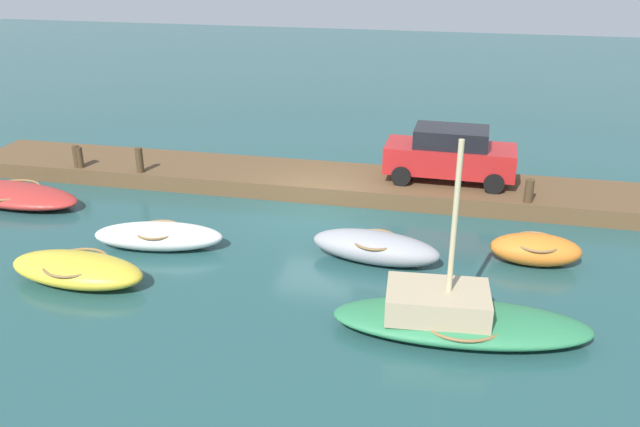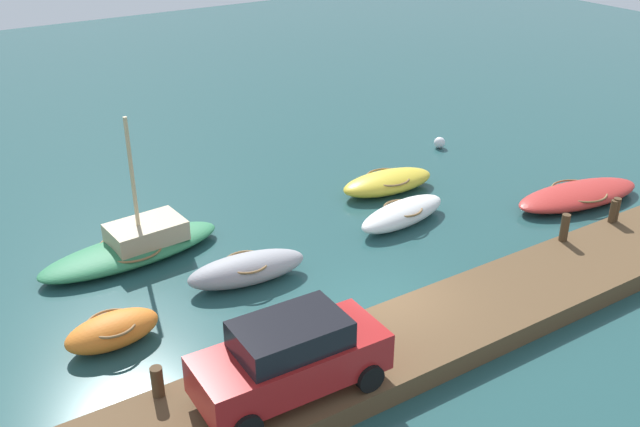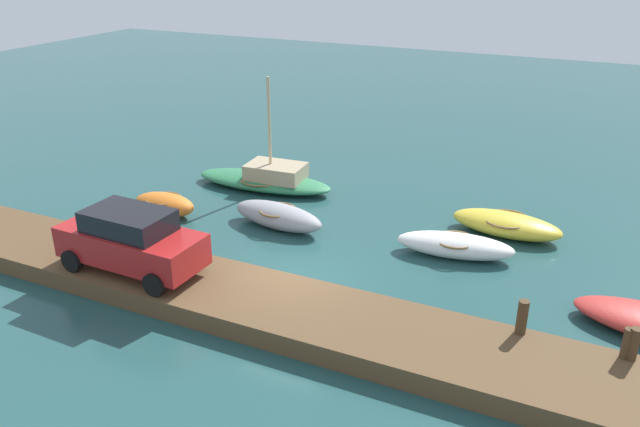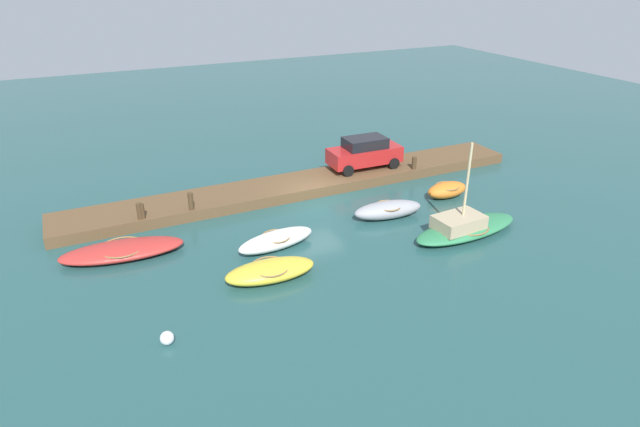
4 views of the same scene
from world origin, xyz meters
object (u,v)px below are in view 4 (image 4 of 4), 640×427
object	(u,v)px
dinghy_orange	(447,190)
mooring_post_mid_east	(142,211)
rowboat_grey	(388,210)
mooring_post_east	(139,211)
marker_buoy	(167,338)
sailboat_green	(465,227)
rowboat_white	(276,240)
motorboat_red	(122,250)
mooring_post_mid_west	(191,201)
rowboat_yellow	(270,271)
mooring_post_west	(414,163)
parked_car	(365,152)

from	to	relation	value
dinghy_orange	mooring_post_mid_east	bearing A→B (deg)	-13.69
rowboat_grey	mooring_post_east	world-z (taller)	mooring_post_east
dinghy_orange	marker_buoy	distance (m)	16.88
sailboat_green	marker_buoy	bearing A→B (deg)	4.07
rowboat_white	rowboat_grey	bearing A→B (deg)	175.70
motorboat_red	mooring_post_mid_east	bearing A→B (deg)	-112.62
motorboat_red	mooring_post_mid_west	distance (m)	4.24
rowboat_yellow	marker_buoy	xyz separation A→B (m)	(4.48, 2.28, -0.14)
dinghy_orange	mooring_post_east	size ratio (longest dim) A/B	3.07
mooring_post_mid_east	sailboat_green	bearing A→B (deg)	152.17
dinghy_orange	mooring_post_west	xyz separation A→B (m)	(0.02, -3.06, 0.50)
rowboat_grey	motorboat_red	size ratio (longest dim) A/B	0.68
mooring_post_west	mooring_post_mid_east	distance (m)	15.10
marker_buoy	mooring_post_west	bearing A→B (deg)	-150.59
mooring_post_mid_east	parked_car	distance (m)	12.72
rowboat_yellow	rowboat_white	bearing A→B (deg)	-112.80
sailboat_green	dinghy_orange	bearing A→B (deg)	-121.13
dinghy_orange	marker_buoy	size ratio (longest dim) A/B	5.16
rowboat_white	parked_car	distance (m)	9.70
mooring_post_west	mooring_post_mid_west	world-z (taller)	mooring_post_mid_west
rowboat_yellow	mooring_post_mid_east	size ratio (longest dim) A/B	4.99
sailboat_green	mooring_post_east	world-z (taller)	sailboat_green
rowboat_white	mooring_post_mid_east	world-z (taller)	mooring_post_mid_east
mooring_post_mid_west	mooring_post_east	bearing A→B (deg)	0.00
mooring_post_mid_west	marker_buoy	distance (m)	9.42
mooring_post_mid_east	dinghy_orange	bearing A→B (deg)	168.56
rowboat_grey	mooring_post_east	size ratio (longest dim) A/B	4.58
mooring_post_mid_east	marker_buoy	distance (m)	8.97
rowboat_grey	mooring_post_west	world-z (taller)	mooring_post_west
parked_car	mooring_post_east	bearing A→B (deg)	7.93
sailboat_green	marker_buoy	distance (m)	13.99
mooring_post_mid_east	marker_buoy	world-z (taller)	mooring_post_mid_east
motorboat_red	marker_buoy	world-z (taller)	motorboat_red
dinghy_orange	mooring_post_east	distance (m)	15.56
rowboat_yellow	motorboat_red	world-z (taller)	rowboat_yellow
motorboat_red	mooring_post_west	world-z (taller)	mooring_post_west
rowboat_grey	mooring_post_west	bearing A→B (deg)	-129.66
mooring_post_west	dinghy_orange	bearing A→B (deg)	90.44
sailboat_green	mooring_post_east	size ratio (longest dim) A/B	7.31
rowboat_yellow	parked_car	xyz separation A→B (m)	(-8.86, -8.06, 1.10)
rowboat_grey	rowboat_yellow	distance (m)	7.68
mooring_post_east	parked_car	world-z (taller)	parked_car
motorboat_red	sailboat_green	size ratio (longest dim) A/B	0.91
dinghy_orange	mooring_post_mid_west	distance (m)	13.23
rowboat_white	dinghy_orange	size ratio (longest dim) A/B	1.56
motorboat_red	mooring_post_west	size ratio (longest dim) A/B	7.29
mooring_post_mid_west	rowboat_white	bearing A→B (deg)	121.49
mooring_post_mid_west	parked_car	distance (m)	10.48
mooring_post_mid_west	mooring_post_mid_east	world-z (taller)	mooring_post_mid_west
sailboat_green	mooring_post_east	bearing A→B (deg)	-31.65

